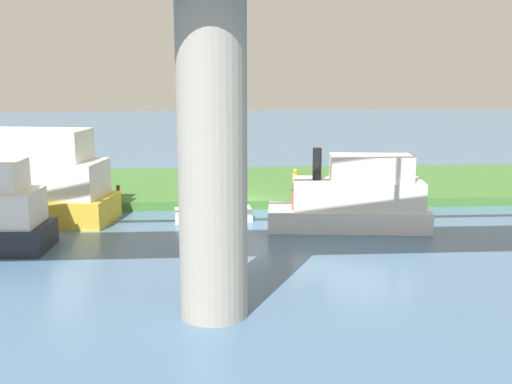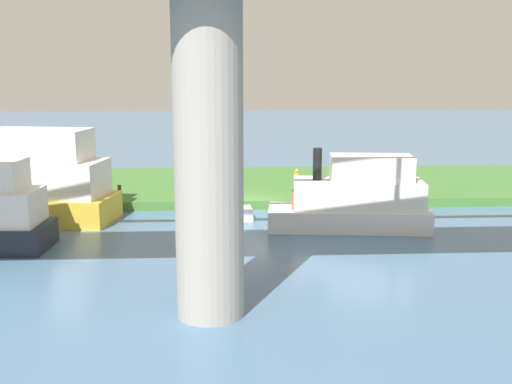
{
  "view_description": "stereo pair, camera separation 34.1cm",
  "coord_description": "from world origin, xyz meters",
  "px_view_note": "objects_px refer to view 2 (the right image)",
  "views": [
    {
      "loc": [
        1.87,
        34.52,
        7.87
      ],
      "look_at": [
        -0.13,
        5.0,
        2.0
      ],
      "focal_mm": 44.73,
      "sensor_mm": 36.0,
      "label": 1
    },
    {
      "loc": [
        1.53,
        34.54,
        7.87
      ],
      "look_at": [
        -0.13,
        5.0,
        2.0
      ],
      "focal_mm": 44.73,
      "sensor_mm": 36.0,
      "label": 2
    }
  ],
  "objects_px": {
    "bridge_pylon": "(209,160)",
    "mooring_post": "(120,193)",
    "houseboat_blue": "(211,211)",
    "skiff_small": "(354,199)",
    "motorboat_white": "(22,184)",
    "person_on_bank": "(297,180)"
  },
  "relations": [
    {
      "from": "bridge_pylon",
      "to": "mooring_post",
      "type": "xyz_separation_m",
      "value": [
        5.24,
        -15.53,
        -4.09
      ]
    },
    {
      "from": "houseboat_blue",
      "to": "skiff_small",
      "type": "bearing_deg",
      "value": 162.99
    },
    {
      "from": "motorboat_white",
      "to": "skiff_small",
      "type": "bearing_deg",
      "value": 170.62
    },
    {
      "from": "skiff_small",
      "to": "motorboat_white",
      "type": "relative_size",
      "value": 0.76
    },
    {
      "from": "mooring_post",
      "to": "skiff_small",
      "type": "height_order",
      "value": "skiff_small"
    },
    {
      "from": "person_on_bank",
      "to": "houseboat_blue",
      "type": "relative_size",
      "value": 0.34
    },
    {
      "from": "motorboat_white",
      "to": "mooring_post",
      "type": "bearing_deg",
      "value": -155.08
    },
    {
      "from": "bridge_pylon",
      "to": "skiff_small",
      "type": "bearing_deg",
      "value": -122.87
    },
    {
      "from": "person_on_bank",
      "to": "skiff_small",
      "type": "distance_m",
      "value": 7.2
    },
    {
      "from": "houseboat_blue",
      "to": "bridge_pylon",
      "type": "bearing_deg",
      "value": 90.63
    },
    {
      "from": "mooring_post",
      "to": "person_on_bank",
      "type": "bearing_deg",
      "value": -168.76
    },
    {
      "from": "person_on_bank",
      "to": "mooring_post",
      "type": "distance_m",
      "value": 10.31
    },
    {
      "from": "skiff_small",
      "to": "mooring_post",
      "type": "bearing_deg",
      "value": -22.03
    },
    {
      "from": "bridge_pylon",
      "to": "houseboat_blue",
      "type": "bearing_deg",
      "value": -89.37
    },
    {
      "from": "mooring_post",
      "to": "skiff_small",
      "type": "relative_size",
      "value": 0.11
    },
    {
      "from": "bridge_pylon",
      "to": "skiff_small",
      "type": "relative_size",
      "value": 1.25
    },
    {
      "from": "motorboat_white",
      "to": "houseboat_blue",
      "type": "height_order",
      "value": "motorboat_white"
    },
    {
      "from": "mooring_post",
      "to": "skiff_small",
      "type": "xyz_separation_m",
      "value": [
        -12.11,
        4.9,
        0.52
      ]
    },
    {
      "from": "mooring_post",
      "to": "bridge_pylon",
      "type": "bearing_deg",
      "value": 108.65
    },
    {
      "from": "skiff_small",
      "to": "person_on_bank",
      "type": "bearing_deg",
      "value": -73.89
    },
    {
      "from": "mooring_post",
      "to": "houseboat_blue",
      "type": "xyz_separation_m",
      "value": [
        -5.1,
        2.75,
        -0.48
      ]
    },
    {
      "from": "bridge_pylon",
      "to": "skiff_small",
      "type": "height_order",
      "value": "bridge_pylon"
    }
  ]
}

